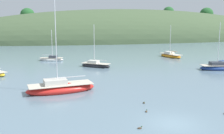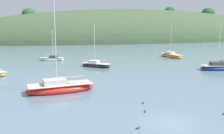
{
  "view_description": "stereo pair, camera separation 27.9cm",
  "coord_description": "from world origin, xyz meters",
  "px_view_note": "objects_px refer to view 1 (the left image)",
  "views": [
    {
      "loc": [
        -9.62,
        -18.18,
        8.06
      ],
      "look_at": [
        0.0,
        20.0,
        1.2
      ],
      "focal_mm": 42.52,
      "sensor_mm": 36.0,
      "label": 1
    },
    {
      "loc": [
        -9.35,
        -18.24,
        8.06
      ],
      "look_at": [
        0.0,
        20.0,
        1.2
      ],
      "focal_mm": 42.52,
      "sensor_mm": 36.0,
      "label": 2
    }
  ],
  "objects_px": {
    "sailboat_blue_center": "(61,88)",
    "sailboat_cream_ketch": "(170,55)",
    "duck_lone_right": "(146,111)",
    "sailboat_black_sloop": "(219,67)",
    "duck_lead": "(144,103)",
    "sailboat_orange_cutter": "(96,65)",
    "sailboat_teal_outer": "(52,59)",
    "duck_trailing": "(140,128)"
  },
  "relations": [
    {
      "from": "sailboat_black_sloop",
      "to": "duck_trailing",
      "type": "distance_m",
      "value": 29.3
    },
    {
      "from": "sailboat_teal_outer",
      "to": "duck_lone_right",
      "type": "distance_m",
      "value": 34.76
    },
    {
      "from": "sailboat_blue_center",
      "to": "sailboat_black_sloop",
      "type": "xyz_separation_m",
      "value": [
        26.55,
        7.89,
        -0.06
      ]
    },
    {
      "from": "duck_lone_right",
      "to": "duck_lead",
      "type": "relative_size",
      "value": 0.93
    },
    {
      "from": "sailboat_blue_center",
      "to": "duck_trailing",
      "type": "height_order",
      "value": "sailboat_blue_center"
    },
    {
      "from": "sailboat_black_sloop",
      "to": "duck_lone_right",
      "type": "distance_m",
      "value": 25.64
    },
    {
      "from": "sailboat_orange_cutter",
      "to": "duck_lead",
      "type": "xyz_separation_m",
      "value": [
        0.77,
        -21.94,
        -0.3
      ]
    },
    {
      "from": "sailboat_blue_center",
      "to": "duck_lead",
      "type": "bearing_deg",
      "value": -39.13
    },
    {
      "from": "sailboat_cream_ketch",
      "to": "duck_trailing",
      "type": "xyz_separation_m",
      "value": [
        -20.56,
        -36.3,
        -0.33
      ]
    },
    {
      "from": "sailboat_blue_center",
      "to": "sailboat_cream_ketch",
      "type": "xyz_separation_m",
      "value": [
        25.77,
        24.13,
        -0.08
      ]
    },
    {
      "from": "sailboat_blue_center",
      "to": "sailboat_cream_ketch",
      "type": "bearing_deg",
      "value": 43.12
    },
    {
      "from": "duck_lone_right",
      "to": "duck_lead",
      "type": "xyz_separation_m",
      "value": [
        0.71,
        2.45,
        0.0
      ]
    },
    {
      "from": "duck_lead",
      "to": "duck_trailing",
      "type": "distance_m",
      "value": 6.39
    },
    {
      "from": "sailboat_cream_ketch",
      "to": "sailboat_black_sloop",
      "type": "relative_size",
      "value": 0.9
    },
    {
      "from": "sailboat_teal_outer",
      "to": "sailboat_orange_cutter",
      "type": "xyz_separation_m",
      "value": [
        7.38,
        -9.57,
        0.03
      ]
    },
    {
      "from": "sailboat_teal_outer",
      "to": "sailboat_black_sloop",
      "type": "distance_m",
      "value": 31.99
    },
    {
      "from": "duck_lone_right",
      "to": "sailboat_black_sloop",
      "type": "bearing_deg",
      "value": 40.54
    },
    {
      "from": "sailboat_black_sloop",
      "to": "duck_lone_right",
      "type": "bearing_deg",
      "value": -139.46
    },
    {
      "from": "sailboat_black_sloop",
      "to": "duck_trailing",
      "type": "xyz_separation_m",
      "value": [
        -21.35,
        -20.06,
        -0.35
      ]
    },
    {
      "from": "sailboat_black_sloop",
      "to": "sailboat_blue_center",
      "type": "bearing_deg",
      "value": -163.46
    },
    {
      "from": "sailboat_teal_outer",
      "to": "sailboat_orange_cutter",
      "type": "relative_size",
      "value": 0.85
    },
    {
      "from": "sailboat_cream_ketch",
      "to": "sailboat_black_sloop",
      "type": "xyz_separation_m",
      "value": [
        0.79,
        -16.24,
        0.02
      ]
    },
    {
      "from": "sailboat_cream_ketch",
      "to": "duck_lone_right",
      "type": "distance_m",
      "value": 37.84
    },
    {
      "from": "sailboat_orange_cutter",
      "to": "sailboat_teal_outer",
      "type": "bearing_deg",
      "value": 127.63
    },
    {
      "from": "sailboat_teal_outer",
      "to": "sailboat_blue_center",
      "type": "bearing_deg",
      "value": -89.17
    },
    {
      "from": "sailboat_teal_outer",
      "to": "duck_lead",
      "type": "relative_size",
      "value": 15.18
    },
    {
      "from": "sailboat_teal_outer",
      "to": "sailboat_cream_ketch",
      "type": "bearing_deg",
      "value": -2.3
    },
    {
      "from": "sailboat_cream_ketch",
      "to": "duck_lone_right",
      "type": "bearing_deg",
      "value": -119.6
    },
    {
      "from": "sailboat_black_sloop",
      "to": "sailboat_orange_cutter",
      "type": "xyz_separation_m",
      "value": [
        -19.54,
        7.72,
        -0.05
      ]
    },
    {
      "from": "duck_lone_right",
      "to": "duck_trailing",
      "type": "bearing_deg",
      "value": -118.79
    },
    {
      "from": "sailboat_teal_outer",
      "to": "duck_lead",
      "type": "height_order",
      "value": "sailboat_teal_outer"
    },
    {
      "from": "sailboat_black_sloop",
      "to": "duck_lead",
      "type": "distance_m",
      "value": 23.55
    },
    {
      "from": "sailboat_cream_ketch",
      "to": "duck_lead",
      "type": "distance_m",
      "value": 35.37
    },
    {
      "from": "duck_lead",
      "to": "sailboat_blue_center",
      "type": "bearing_deg",
      "value": 140.87
    },
    {
      "from": "sailboat_teal_outer",
      "to": "duck_lone_right",
      "type": "xyz_separation_m",
      "value": [
        7.44,
        -33.95,
        -0.27
      ]
    },
    {
      "from": "sailboat_black_sloop",
      "to": "duck_lone_right",
      "type": "height_order",
      "value": "sailboat_black_sloop"
    },
    {
      "from": "sailboat_black_sloop",
      "to": "duck_lead",
      "type": "xyz_separation_m",
      "value": [
        -18.77,
        -14.21,
        -0.35
      ]
    },
    {
      "from": "sailboat_black_sloop",
      "to": "duck_lead",
      "type": "height_order",
      "value": "sailboat_black_sloop"
    },
    {
      "from": "sailboat_blue_center",
      "to": "duck_lone_right",
      "type": "distance_m",
      "value": 11.28
    },
    {
      "from": "sailboat_teal_outer",
      "to": "duck_trailing",
      "type": "distance_m",
      "value": 37.77
    },
    {
      "from": "sailboat_blue_center",
      "to": "sailboat_cream_ketch",
      "type": "relative_size",
      "value": 1.5
    },
    {
      "from": "sailboat_blue_center",
      "to": "duck_lone_right",
      "type": "xyz_separation_m",
      "value": [
        7.07,
        -8.78,
        -0.41
      ]
    }
  ]
}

